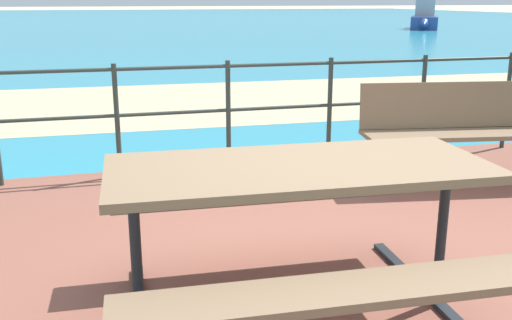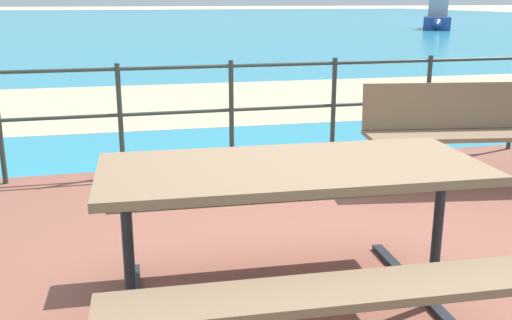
# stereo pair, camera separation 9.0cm
# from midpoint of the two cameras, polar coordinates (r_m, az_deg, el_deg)

# --- Properties ---
(ground_plane) EXTENTS (240.00, 240.00, 0.00)m
(ground_plane) POSITION_cam_midpoint_polar(r_m,az_deg,el_deg) (3.27, 7.37, -13.48)
(ground_plane) COLOR beige
(patio_paving) EXTENTS (6.40, 5.20, 0.06)m
(patio_paving) POSITION_cam_midpoint_polar(r_m,az_deg,el_deg) (3.26, 7.38, -13.02)
(patio_paving) COLOR brown
(patio_paving) RESTS_ON ground
(sea_water) EXTENTS (90.00, 90.00, 0.01)m
(sea_water) POSITION_cam_midpoint_polar(r_m,az_deg,el_deg) (42.70, -12.79, 13.04)
(sea_water) COLOR teal
(sea_water) RESTS_ON ground
(beach_strip) EXTENTS (54.07, 5.11, 0.01)m
(beach_strip) POSITION_cam_midpoint_polar(r_m,az_deg,el_deg) (9.26, -7.05, 5.62)
(beach_strip) COLOR tan
(beach_strip) RESTS_ON ground
(picnic_table) EXTENTS (1.80, 1.52, 0.80)m
(picnic_table) POSITION_cam_midpoint_polar(r_m,az_deg,el_deg) (2.70, 4.45, -4.25)
(picnic_table) COLOR #7A6047
(picnic_table) RESTS_ON patio_paving
(park_bench) EXTENTS (1.70, 0.66, 0.85)m
(park_bench) POSITION_cam_midpoint_polar(r_m,az_deg,el_deg) (5.13, 20.13, 3.35)
(park_bench) COLOR #7A6047
(park_bench) RESTS_ON patio_paving
(railing_fence) EXTENTS (5.94, 0.04, 0.99)m
(railing_fence) POSITION_cam_midpoint_polar(r_m,az_deg,el_deg) (5.28, -1.93, 5.63)
(railing_fence) COLOR #2D3833
(railing_fence) RESTS_ON patio_paving
(boat_near) EXTENTS (2.81, 3.73, 1.53)m
(boat_near) POSITION_cam_midpoint_polar(r_m,az_deg,el_deg) (32.88, 17.37, 12.94)
(boat_near) COLOR #2D478C
(boat_near) RESTS_ON sea_water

